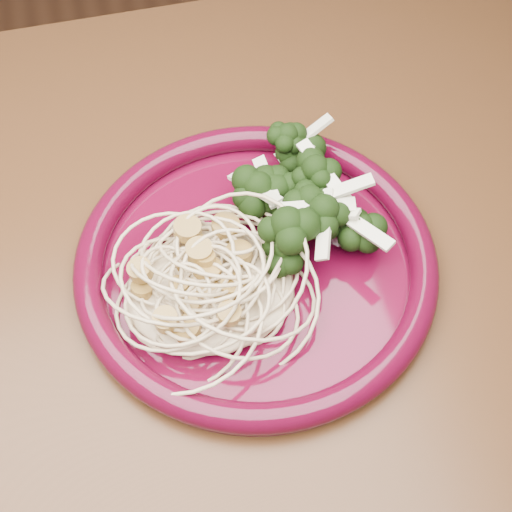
% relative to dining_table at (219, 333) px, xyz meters
% --- Properties ---
extents(dining_table, '(1.20, 0.80, 0.75)m').
position_rel_dining_table_xyz_m(dining_table, '(0.00, 0.00, 0.00)').
color(dining_table, '#472814').
rests_on(dining_table, ground).
extents(dinner_plate, '(0.42, 0.42, 0.03)m').
position_rel_dining_table_xyz_m(dinner_plate, '(0.04, 0.00, 0.11)').
color(dinner_plate, '#44051A').
rests_on(dinner_plate, dining_table).
extents(spaghetti_pile, '(0.19, 0.18, 0.03)m').
position_rel_dining_table_xyz_m(spaghetti_pile, '(-0.01, -0.02, 0.12)').
color(spaghetti_pile, beige).
rests_on(spaghetti_pile, dinner_plate).
extents(scallop_cluster, '(0.16, 0.16, 0.04)m').
position_rel_dining_table_xyz_m(scallop_cluster, '(-0.01, -0.02, 0.16)').
color(scallop_cluster, '#A5813A').
rests_on(scallop_cluster, spaghetti_pile).
extents(broccoli_pile, '(0.16, 0.19, 0.06)m').
position_rel_dining_table_xyz_m(broccoli_pile, '(0.09, 0.03, 0.13)').
color(broccoli_pile, black).
rests_on(broccoli_pile, dinner_plate).
extents(onion_garnish, '(0.11, 0.12, 0.06)m').
position_rel_dining_table_xyz_m(onion_garnish, '(0.09, 0.03, 0.17)').
color(onion_garnish, beige).
rests_on(onion_garnish, broccoli_pile).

